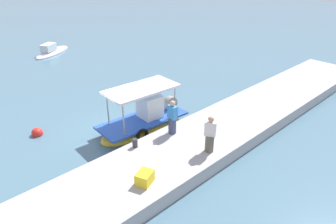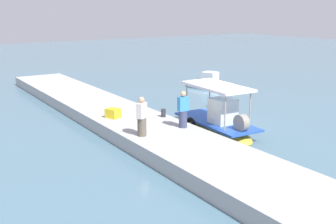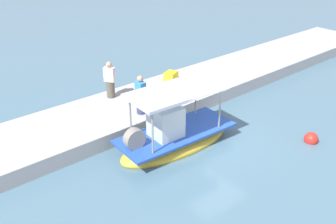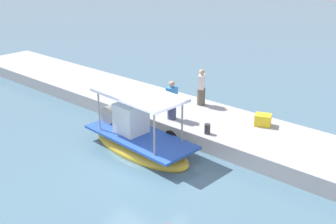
{
  "view_description": "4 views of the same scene",
  "coord_description": "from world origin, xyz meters",
  "px_view_note": "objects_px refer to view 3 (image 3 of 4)",
  "views": [
    {
      "loc": [
        -7.99,
        -12.45,
        8.54
      ],
      "look_at": [
        1.88,
        -2.03,
        1.23
      ],
      "focal_mm": 33.42,
      "sensor_mm": 36.0,
      "label": 1
    },
    {
      "loc": [
        16.25,
        -13.73,
        6.09
      ],
      "look_at": [
        0.39,
        -3.26,
        1.25
      ],
      "focal_mm": 43.68,
      "sensor_mm": 36.0,
      "label": 2
    },
    {
      "loc": [
        9.83,
        8.95,
        8.16
      ],
      "look_at": [
        0.68,
        -1.88,
        0.95
      ],
      "focal_mm": 40.68,
      "sensor_mm": 36.0,
      "label": 3
    },
    {
      "loc": [
        -9.31,
        9.47,
        7.47
      ],
      "look_at": [
        1.08,
        -2.53,
        1.16
      ],
      "focal_mm": 42.97,
      "sensor_mm": 36.0,
      "label": 4
    }
  ],
  "objects_px": {
    "fisherman_near_bollard": "(141,97)",
    "mooring_bollard": "(181,98)",
    "cargo_crate": "(171,76)",
    "marker_buoy": "(311,139)",
    "main_fishing_boat": "(174,136)",
    "fisherman_by_crate": "(110,81)"
  },
  "relations": [
    {
      "from": "mooring_bollard",
      "to": "marker_buoy",
      "type": "xyz_separation_m",
      "value": [
        -2.43,
        5.25,
        -0.75
      ]
    },
    {
      "from": "main_fishing_boat",
      "to": "cargo_crate",
      "type": "xyz_separation_m",
      "value": [
        -3.34,
        -4.09,
        0.46
      ]
    },
    {
      "from": "fisherman_near_bollard",
      "to": "mooring_bollard",
      "type": "relative_size",
      "value": 4.18
    },
    {
      "from": "main_fishing_boat",
      "to": "fisherman_by_crate",
      "type": "relative_size",
      "value": 2.96
    },
    {
      "from": "cargo_crate",
      "to": "marker_buoy",
      "type": "distance_m",
      "value": 7.61
    },
    {
      "from": "mooring_bollard",
      "to": "cargo_crate",
      "type": "relative_size",
      "value": 0.62
    },
    {
      "from": "main_fishing_boat",
      "to": "cargo_crate",
      "type": "relative_size",
      "value": 7.73
    },
    {
      "from": "mooring_bollard",
      "to": "cargo_crate",
      "type": "height_order",
      "value": "cargo_crate"
    },
    {
      "from": "cargo_crate",
      "to": "marker_buoy",
      "type": "relative_size",
      "value": 1.15
    },
    {
      "from": "fisherman_near_bollard",
      "to": "fisherman_by_crate",
      "type": "relative_size",
      "value": 0.99
    },
    {
      "from": "mooring_bollard",
      "to": "marker_buoy",
      "type": "height_order",
      "value": "mooring_bollard"
    },
    {
      "from": "mooring_bollard",
      "to": "marker_buoy",
      "type": "relative_size",
      "value": 0.71
    },
    {
      "from": "fisherman_near_bollard",
      "to": "mooring_bollard",
      "type": "height_order",
      "value": "fisherman_near_bollard"
    },
    {
      "from": "main_fishing_boat",
      "to": "cargo_crate",
      "type": "height_order",
      "value": "main_fishing_boat"
    },
    {
      "from": "mooring_bollard",
      "to": "main_fishing_boat",
      "type": "bearing_deg",
      "value": 42.01
    },
    {
      "from": "cargo_crate",
      "to": "mooring_bollard",
      "type": "bearing_deg",
      "value": 60.27
    },
    {
      "from": "mooring_bollard",
      "to": "cargo_crate",
      "type": "bearing_deg",
      "value": -119.73
    },
    {
      "from": "mooring_bollard",
      "to": "fisherman_by_crate",
      "type": "bearing_deg",
      "value": -49.1
    },
    {
      "from": "main_fishing_boat",
      "to": "fisherman_near_bollard",
      "type": "bearing_deg",
      "value": -89.03
    },
    {
      "from": "fisherman_by_crate",
      "to": "cargo_crate",
      "type": "bearing_deg",
      "value": 175.17
    },
    {
      "from": "fisherman_near_bollard",
      "to": "main_fishing_boat",
      "type": "bearing_deg",
      "value": 90.97
    },
    {
      "from": "mooring_bollard",
      "to": "cargo_crate",
      "type": "distance_m",
      "value": 2.57
    }
  ]
}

